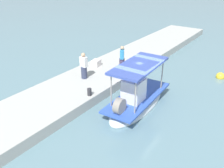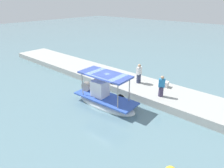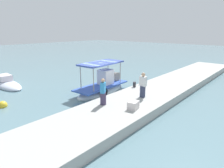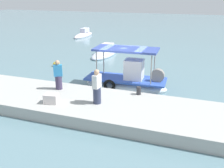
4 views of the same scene
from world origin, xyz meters
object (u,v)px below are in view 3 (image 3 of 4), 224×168
object	(u,v)px
fisherman_near_bollard	(103,93)
moored_boat_mid	(7,84)
cargo_crate	(133,105)
marker_buoy	(3,105)
mooring_bollard	(134,85)
main_fishing_boat	(103,87)
fisherman_by_crate	(143,86)

from	to	relation	value
fisherman_near_bollard	moored_boat_mid	distance (m)	10.97
cargo_crate	marker_buoy	distance (m)	8.78
mooring_bollard	cargo_crate	distance (m)	4.48
main_fishing_boat	mooring_bollard	bearing A→B (deg)	-60.19
fisherman_near_bollard	mooring_bollard	xyz separation A→B (m)	(4.36, 0.70, -0.53)
marker_buoy	moored_boat_mid	distance (m)	5.51
main_fishing_boat	mooring_bollard	distance (m)	2.65
mooring_bollard	marker_buoy	world-z (taller)	mooring_bollard
cargo_crate	main_fishing_boat	bearing A→B (deg)	63.14
main_fishing_boat	marker_buoy	size ratio (longest dim) A/B	8.99
main_fishing_boat	cargo_crate	world-z (taller)	main_fishing_boat
fisherman_by_crate	cargo_crate	xyz separation A→B (m)	(-2.10, -0.71, -0.54)
main_fishing_boat	moored_boat_mid	bearing A→B (deg)	119.79
fisherman_by_crate	cargo_crate	world-z (taller)	fisherman_by_crate
fisherman_near_bollard	cargo_crate	xyz separation A→B (m)	(0.64, -1.79, -0.51)
cargo_crate	moored_boat_mid	xyz separation A→B (m)	(-2.08, 12.61, -0.63)
main_fishing_boat	fisherman_by_crate	bearing A→B (deg)	-94.38
fisherman_near_bollard	marker_buoy	distance (m)	6.99
fisherman_by_crate	marker_buoy	distance (m)	9.52
fisherman_near_bollard	cargo_crate	size ratio (longest dim) A/B	2.53
fisherman_by_crate	moored_boat_mid	xyz separation A→B (m)	(-4.18, 11.90, -1.17)
fisherman_by_crate	moored_boat_mid	distance (m)	12.67
fisherman_by_crate	marker_buoy	xyz separation A→B (m)	(-6.46, 6.89, -1.24)
fisherman_near_bollard	fisherman_by_crate	world-z (taller)	fisherman_by_crate
fisherman_near_bollard	fisherman_by_crate	bearing A→B (deg)	-21.55
main_fishing_boat	fisherman_near_bollard	bearing A→B (deg)	-135.72
marker_buoy	moored_boat_mid	size ratio (longest dim) A/B	0.12
marker_buoy	fisherman_near_bollard	bearing A→B (deg)	-57.38
fisherman_near_bollard	fisherman_by_crate	distance (m)	2.95
fisherman_by_crate	mooring_bollard	xyz separation A→B (m)	(1.62, 1.78, -0.56)
cargo_crate	moored_boat_mid	world-z (taller)	cargo_crate
mooring_bollard	main_fishing_boat	bearing A→B (deg)	119.81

